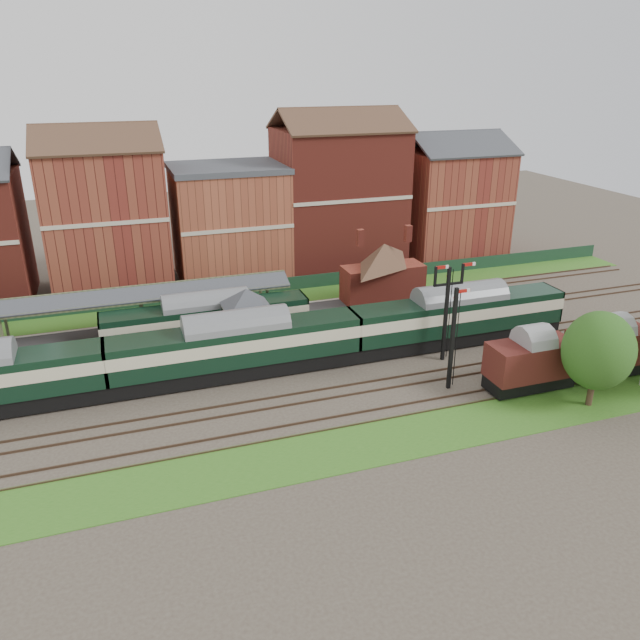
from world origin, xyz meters
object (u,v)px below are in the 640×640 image
object	(u,v)px
platform_railcar	(207,320)
semaphore_bracket	(447,307)
signal_box	(248,321)
goods_van_a	(531,362)
dmu_train	(237,346)

from	to	relation	value
platform_railcar	semaphore_bracket	bearing A→B (deg)	-26.70
signal_box	semaphore_bracket	bearing A→B (deg)	-20.92
signal_box	semaphore_bracket	distance (m)	16.16
signal_box	platform_railcar	xyz separation A→B (m)	(-2.85, 3.25, -0.83)
platform_railcar	goods_van_a	xyz separation A→B (m)	(21.45, -15.50, -0.13)
signal_box	goods_van_a	xyz separation A→B (m)	(18.59, -12.25, -0.95)
signal_box	dmu_train	xyz separation A→B (m)	(-1.58, -3.25, -0.60)
semaphore_bracket	platform_railcar	size ratio (longest dim) A/B	0.47
dmu_train	semaphore_bracket	bearing A→B (deg)	-8.55
platform_railcar	goods_van_a	bearing A→B (deg)	-35.86
signal_box	platform_railcar	world-z (taller)	signal_box
semaphore_bracket	goods_van_a	size ratio (longest dim) A/B	1.25
dmu_train	platform_railcar	bearing A→B (deg)	101.06
dmu_train	goods_van_a	world-z (taller)	dmu_train
semaphore_bracket	goods_van_a	xyz separation A→B (m)	(3.56, -6.50, -2.39)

